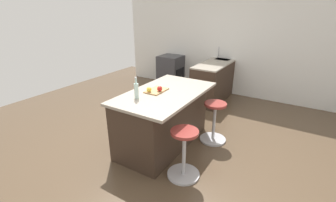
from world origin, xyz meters
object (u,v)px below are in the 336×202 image
(cutting_board, at_px, (156,90))
(apple_red, at_px, (160,89))
(oven_range, at_px, (171,71))
(water_bottle, at_px, (136,90))
(kitchen_island, at_px, (163,118))
(stool_middle, at_px, (184,155))
(apple_yellow, at_px, (149,89))
(stool_by_window, at_px, (214,123))

(cutting_board, height_order, apple_red, apple_red)
(oven_range, height_order, water_bottle, water_bottle)
(kitchen_island, xyz_separation_m, stool_middle, (0.53, 0.67, -0.14))
(kitchen_island, xyz_separation_m, apple_yellow, (0.16, -0.14, 0.51))
(stool_by_window, bearing_deg, apple_red, -49.08)
(oven_range, bearing_deg, stool_middle, 33.65)
(kitchen_island, bearing_deg, apple_red, -12.48)
(stool_by_window, bearing_deg, stool_middle, 0.00)
(cutting_board, bearing_deg, oven_range, -153.07)
(oven_range, xyz_separation_m, water_bottle, (3.13, 1.32, 0.61))
(stool_middle, bearing_deg, kitchen_island, -128.43)
(stool_by_window, relative_size, apple_red, 8.58)
(stool_by_window, height_order, water_bottle, water_bottle)
(stool_middle, bearing_deg, cutting_board, -123.04)
(oven_range, distance_m, stool_by_window, 3.05)
(cutting_board, bearing_deg, stool_middle, 56.96)
(oven_range, relative_size, apple_yellow, 11.69)
(oven_range, distance_m, kitchen_island, 3.07)
(stool_middle, height_order, apple_yellow, apple_yellow)
(oven_range, distance_m, cutting_board, 3.11)
(cutting_board, relative_size, apple_yellow, 4.83)
(kitchen_island, distance_m, water_bottle, 0.74)
(stool_by_window, height_order, apple_yellow, apple_yellow)
(apple_red, bearing_deg, oven_range, -152.03)
(stool_by_window, height_order, stool_middle, same)
(apple_red, bearing_deg, cutting_board, -106.77)
(oven_range, bearing_deg, apple_yellow, 25.13)
(apple_red, xyz_separation_m, water_bottle, (0.38, -0.14, 0.06))
(kitchen_island, distance_m, apple_red, 0.52)
(kitchen_island, height_order, water_bottle, water_bottle)
(kitchen_island, bearing_deg, stool_middle, 51.57)
(apple_yellow, height_order, apple_red, apple_red)
(oven_range, xyz_separation_m, cutting_board, (2.73, 1.39, 0.50))
(oven_range, distance_m, water_bottle, 3.46)
(kitchen_island, height_order, stool_middle, kitchen_island)
(oven_range, bearing_deg, kitchen_island, 28.73)
(kitchen_island, bearing_deg, cutting_board, -66.57)
(stool_by_window, distance_m, stool_middle, 1.07)
(stool_middle, bearing_deg, oven_range, -146.35)
(cutting_board, bearing_deg, apple_red, 73.23)
(oven_range, bearing_deg, water_bottle, 22.91)
(apple_red, bearing_deg, apple_yellow, -49.61)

